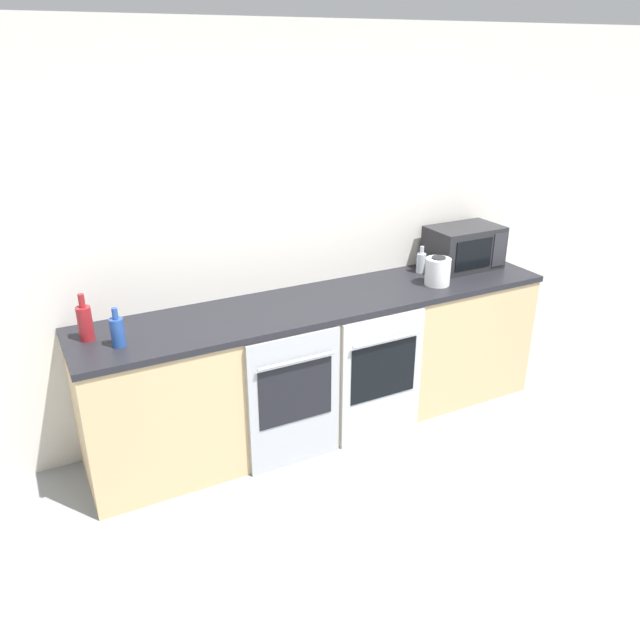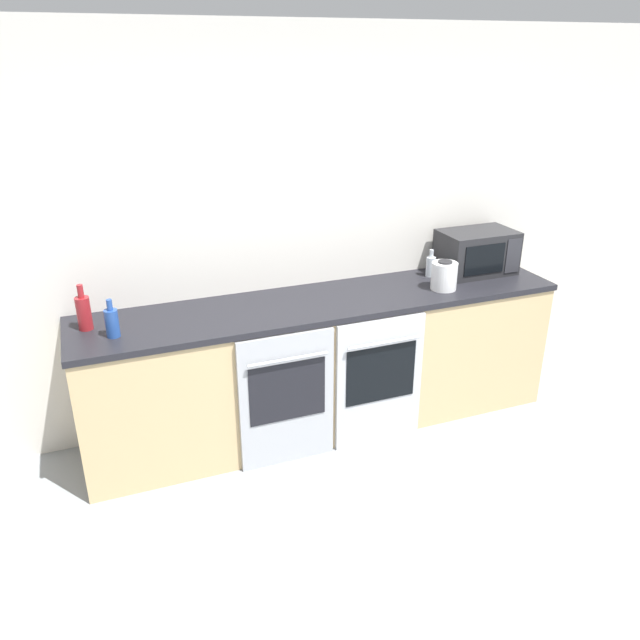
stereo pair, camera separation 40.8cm
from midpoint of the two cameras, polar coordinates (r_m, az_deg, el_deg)
name	(u,v)px [view 1 (the left image)]	position (r m, az deg, el deg)	size (l,w,h in m)	color
ground_plane	(510,616)	(3.28, 13.28, -24.98)	(16.00, 16.00, 0.00)	gray
wall_back	(300,232)	(4.23, -4.61, 7.98)	(10.00, 0.06, 2.60)	silver
counter_back	(324,363)	(4.24, -2.39, -4.03)	(3.21, 0.66, 0.94)	tan
oven_left	(295,401)	(3.85, -5.38, -7.48)	(0.61, 0.06, 0.89)	#A8AAAF
oven_right	(382,378)	(4.09, 2.85, -5.40)	(0.61, 0.06, 0.89)	#B7BABF
microwave	(464,247)	(4.68, 10.58, 6.52)	(0.53, 0.34, 0.31)	#232326
bottle_clear	(421,262)	(4.55, 6.71, 5.23)	(0.07, 0.07, 0.20)	silver
bottle_blue	(117,331)	(3.61, -21.17, -1.05)	(0.08, 0.08, 0.22)	#234793
bottle_red	(85,322)	(3.75, -23.66, -0.25)	(0.08, 0.08, 0.27)	maroon
kettle	(438,271)	(4.31, 8.07, 4.38)	(0.17, 0.17, 0.20)	white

